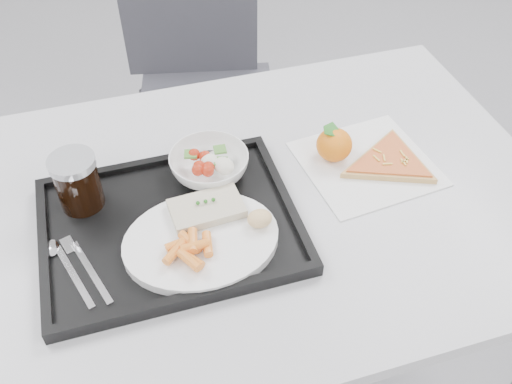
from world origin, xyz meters
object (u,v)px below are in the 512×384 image
dinner_plate (201,241)px  cola_glass (77,181)px  tray (170,226)px  chair (200,70)px  table (243,222)px  salad_bowl (209,165)px  tangerine (334,145)px  pizza_slice (390,161)px

dinner_plate → cola_glass: cola_glass is taller
tray → chair: bearing=74.4°
table → chair: size_ratio=1.29×
salad_bowl → tangerine: bearing=-2.5°
cola_glass → salad_bowl: bearing=2.1°
chair → pizza_slice: size_ratio=3.88×
dinner_plate → chair: bearing=78.2°
tray → tangerine: size_ratio=5.60×
chair → salad_bowl: chair is taller
table → dinner_plate: (-0.10, -0.10, 0.09)m
chair → cola_glass: size_ratio=8.61×
dinner_plate → tangerine: (0.31, 0.16, 0.01)m
salad_bowl → pizza_slice: 0.36m
salad_bowl → pizza_slice: salad_bowl is taller
chair → dinner_plate: 0.93m
pizza_slice → dinner_plate: bearing=-165.9°
chair → dinner_plate: chair is taller
chair → tray: 0.88m
table → chair: 0.80m
tray → tangerine: tangerine is taller
tangerine → chair: bearing=100.0°
tray → cola_glass: bearing=145.3°
table → salad_bowl: bearing=123.5°
tray → tangerine: 0.37m
table → tray: bearing=-165.1°
cola_glass → pizza_slice: 0.60m
cola_glass → tangerine: size_ratio=1.34×
tray → dinner_plate: dinner_plate is taller
chair → pizza_slice: (0.23, -0.78, 0.22)m
table → pizza_slice: bearing=0.6°
cola_glass → tray: bearing=-34.7°
dinner_plate → cola_glass: bearing=139.3°
pizza_slice → salad_bowl: bearing=169.5°
table → pizza_slice: (0.31, 0.00, 0.08)m
dinner_plate → table: bearing=44.6°
salad_bowl → tangerine: tangerine is taller
table → tray: (-0.15, -0.04, 0.08)m
table → cola_glass: bearing=168.2°
table → tangerine: 0.24m
table → chair: chair is taller
table → cola_glass: cola_glass is taller
tray → salad_bowl: salad_bowl is taller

